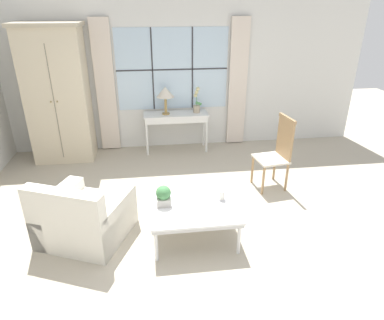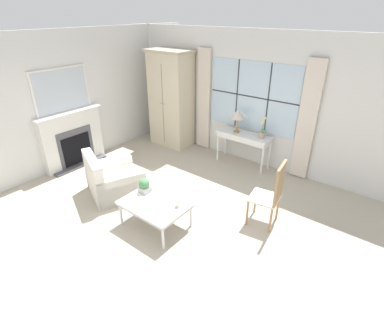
# 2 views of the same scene
# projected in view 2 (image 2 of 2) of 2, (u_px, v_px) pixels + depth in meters

# --- Properties ---
(ground_plane) EXTENTS (14.00, 14.00, 0.00)m
(ground_plane) POSITION_uv_depth(u_px,v_px,m) (156.00, 225.00, 4.85)
(ground_plane) COLOR #B2A893
(wall_back_windowed) EXTENTS (7.20, 0.14, 2.80)m
(wall_back_windowed) POSITION_uv_depth(u_px,v_px,m) (252.00, 101.00, 6.35)
(wall_back_windowed) COLOR silver
(wall_back_windowed) RESTS_ON ground_plane
(wall_left) EXTENTS (0.06, 7.20, 2.80)m
(wall_left) POSITION_uv_depth(u_px,v_px,m) (69.00, 101.00, 6.31)
(wall_left) COLOR silver
(wall_left) RESTS_ON ground_plane
(fireplace) EXTENTS (0.34, 1.45, 2.10)m
(fireplace) POSITION_uv_depth(u_px,v_px,m) (72.00, 135.00, 6.44)
(fireplace) COLOR #515156
(fireplace) RESTS_ON ground_plane
(armoire) EXTENTS (1.07, 0.66, 2.31)m
(armoire) POSITION_uv_depth(u_px,v_px,m) (171.00, 99.00, 7.28)
(armoire) COLOR beige
(armoire) RESTS_ON ground_plane
(console_table) EXTENTS (1.18, 0.41, 0.73)m
(console_table) POSITION_uv_depth(u_px,v_px,m) (244.00, 138.00, 6.47)
(console_table) COLOR white
(console_table) RESTS_ON ground_plane
(table_lamp) EXTENTS (0.32, 0.32, 0.50)m
(table_lamp) POSITION_uv_depth(u_px,v_px,m) (238.00, 115.00, 6.34)
(table_lamp) COLOR #9E7F47
(table_lamp) RESTS_ON console_table
(potted_orchid) EXTENTS (0.16, 0.12, 0.47)m
(potted_orchid) POSITION_uv_depth(u_px,v_px,m) (262.00, 130.00, 6.16)
(potted_orchid) COLOR tan
(potted_orchid) RESTS_ON console_table
(armchair_upholstered) EXTENTS (1.20, 1.18, 0.82)m
(armchair_upholstered) POSITION_uv_depth(u_px,v_px,m) (113.00, 181.00, 5.58)
(armchair_upholstered) COLOR silver
(armchair_upholstered) RESTS_ON ground_plane
(side_chair_wooden) EXTENTS (0.50, 0.50, 1.11)m
(side_chair_wooden) POSITION_uv_depth(u_px,v_px,m) (272.00, 192.00, 4.60)
(side_chair_wooden) COLOR beige
(side_chair_wooden) RESTS_ON ground_plane
(coffee_table) EXTENTS (1.02, 0.75, 0.43)m
(coffee_table) POSITION_uv_depth(u_px,v_px,m) (155.00, 205.00, 4.67)
(coffee_table) COLOR silver
(coffee_table) RESTS_ON ground_plane
(potted_plant_small) EXTENTS (0.17, 0.17, 0.24)m
(potted_plant_small) POSITION_uv_depth(u_px,v_px,m) (144.00, 186.00, 4.87)
(potted_plant_small) COLOR #BCB7AD
(potted_plant_small) RESTS_ON coffee_table
(pillar_candle) EXTENTS (0.10, 0.10, 0.13)m
(pillar_candle) POSITION_uv_depth(u_px,v_px,m) (178.00, 204.00, 4.54)
(pillar_candle) COLOR silver
(pillar_candle) RESTS_ON coffee_table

